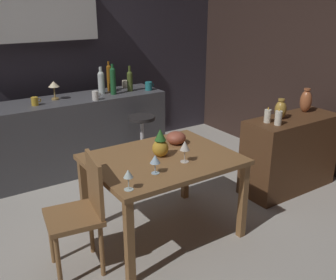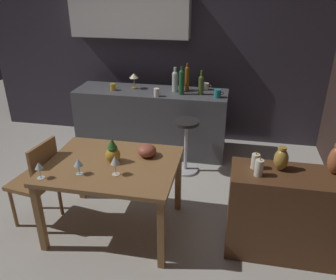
{
  "view_description": "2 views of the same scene",
  "coord_description": "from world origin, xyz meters",
  "views": [
    {
      "loc": [
        -1.45,
        -2.8,
        1.99
      ],
      "look_at": [
        0.47,
        0.1,
        0.71
      ],
      "focal_mm": 40.91,
      "sensor_mm": 36.0,
      "label": 1
    },
    {
      "loc": [
        1.2,
        -2.9,
        2.29
      ],
      "look_at": [
        0.57,
        0.29,
        0.75
      ],
      "focal_mm": 36.51,
      "sensor_mm": 36.0,
      "label": 2
    }
  ],
  "objects": [
    {
      "name": "dining_table",
      "position": [
        0.15,
        -0.29,
        0.65
      ],
      "size": [
        1.21,
        0.95,
        0.74
      ],
      "color": "olive",
      "rests_on": "ground_plane"
    },
    {
      "name": "vase_brass",
      "position": [
        1.65,
        -0.25,
        0.92
      ],
      "size": [
        0.12,
        0.12,
        0.21
      ],
      "color": "#B78C38",
      "rests_on": "sideboard_cabinet"
    },
    {
      "name": "pineapple_centerpiece",
      "position": [
        0.16,
        -0.26,
        0.84
      ],
      "size": [
        0.14,
        0.14,
        0.24
      ],
      "color": "gold",
      "rests_on": "dining_table"
    },
    {
      "name": "cup_white",
      "position": [
        0.23,
        1.25,
        0.95
      ],
      "size": [
        0.11,
        0.07,
        0.11
      ],
      "color": "white",
      "rests_on": "kitchen_counter"
    },
    {
      "name": "pillar_candle_short",
      "position": [
        1.44,
        -0.26,
        0.89
      ],
      "size": [
        0.07,
        0.07,
        0.16
      ],
      "color": "white",
      "rests_on": "sideboard_cabinet"
    },
    {
      "name": "kitchen_counter",
      "position": [
        0.09,
        1.48,
        0.45
      ],
      "size": [
        2.1,
        0.6,
        0.9
      ],
      "primitive_type": "cube",
      "color": "#4C4C51",
      "rests_on": "ground_plane"
    },
    {
      "name": "chair_near_window",
      "position": [
        -0.6,
        -0.35,
        0.51
      ],
      "size": [
        0.46,
        0.46,
        0.92
      ],
      "color": "olive",
      "rests_on": "ground_plane"
    },
    {
      "name": "fruit_bowl",
      "position": [
        0.44,
        -0.09,
        0.8
      ],
      "size": [
        0.18,
        0.18,
        0.12
      ],
      "primitive_type": "ellipsoid",
      "color": "#9E4C38",
      "rests_on": "dining_table"
    },
    {
      "name": "sideboard_cabinet",
      "position": [
        1.79,
        -0.31,
        0.41
      ],
      "size": [
        1.1,
        0.44,
        0.82
      ],
      "primitive_type": "cube",
      "color": "#56351E",
      "rests_on": "ground_plane"
    },
    {
      "name": "wine_bottle_olive",
      "position": [
        0.79,
        1.45,
        1.04
      ],
      "size": [
        0.07,
        0.07,
        0.32
      ],
      "color": "#475623",
      "rests_on": "kitchen_counter"
    },
    {
      "name": "wine_glass_center",
      "position": [
        -0.36,
        -0.65,
        0.86
      ],
      "size": [
        0.07,
        0.07,
        0.15
      ],
      "color": "silver",
      "rests_on": "dining_table"
    },
    {
      "name": "wall_kitchen_back",
      "position": [
        -0.06,
        2.08,
        1.41
      ],
      "size": [
        5.2,
        0.33,
        2.6
      ],
      "color": "#38333D",
      "rests_on": "ground_plane"
    },
    {
      "name": "cup_cream",
      "position": [
        0.83,
        1.67,
        0.95
      ],
      "size": [
        0.12,
        0.08,
        0.09
      ],
      "color": "beige",
      "rests_on": "kitchen_counter"
    },
    {
      "name": "vase_copper",
      "position": [
        2.08,
        -0.22,
        0.95
      ],
      "size": [
        0.13,
        0.13,
        0.26
      ],
      "color": "#B26038",
      "rests_on": "sideboard_cabinet"
    },
    {
      "name": "wine_glass_right",
      "position": [
        -0.06,
        -0.53,
        0.85
      ],
      "size": [
        0.08,
        0.08,
        0.15
      ],
      "color": "silver",
      "rests_on": "dining_table"
    },
    {
      "name": "pillar_candle_tall",
      "position": [
        1.46,
        -0.38,
        0.89
      ],
      "size": [
        0.07,
        0.07,
        0.17
      ],
      "color": "white",
      "rests_on": "sideboard_cabinet"
    },
    {
      "name": "counter_lamp",
      "position": [
        -0.15,
        1.53,
        1.06
      ],
      "size": [
        0.13,
        0.13,
        0.22
      ],
      "color": "#A58447",
      "rests_on": "kitchen_counter"
    },
    {
      "name": "bar_stool",
      "position": [
        0.67,
        0.96,
        0.38
      ],
      "size": [
        0.34,
        0.34,
        0.71
      ],
      "color": "#262323",
      "rests_on": "ground_plane"
    },
    {
      "name": "wine_bottle_green",
      "position": [
        0.53,
        1.4,
        1.08
      ],
      "size": [
        0.07,
        0.07,
        0.37
      ],
      "color": "#1E592D",
      "rests_on": "kitchen_counter"
    },
    {
      "name": "cup_mustard",
      "position": [
        -0.42,
        1.4,
        0.95
      ],
      "size": [
        0.11,
        0.07,
        0.09
      ],
      "color": "gold",
      "rests_on": "kitchen_counter"
    },
    {
      "name": "wine_glass_left",
      "position": [
        0.26,
        -0.47,
        0.88
      ],
      "size": [
        0.08,
        0.08,
        0.18
      ],
      "color": "silver",
      "rests_on": "dining_table"
    },
    {
      "name": "wall_side_right",
      "position": [
        2.55,
        0.3,
        1.3
      ],
      "size": [
        0.1,
        4.4,
        2.6
      ],
      "primitive_type": "cube",
      "color": "#33231E",
      "rests_on": "ground_plane"
    },
    {
      "name": "wine_bottle_clear",
      "position": [
        0.43,
        1.51,
        1.06
      ],
      "size": [
        0.08,
        0.08,
        0.33
      ],
      "color": "silver",
      "rests_on": "kitchen_counter"
    },
    {
      "name": "cup_teal",
      "position": [
        1.01,
        1.36,
        0.95
      ],
      "size": [
        0.13,
        0.09,
        0.11
      ],
      "color": "teal",
      "rests_on": "kitchen_counter"
    },
    {
      "name": "ground_plane",
      "position": [
        0.0,
        0.0,
        0.0
      ],
      "size": [
        9.0,
        9.0,
        0.0
      ],
      "primitive_type": "plane",
      "color": "#B7B2A8"
    },
    {
      "name": "wine_bottle_amber",
      "position": [
        0.58,
        1.6,
        1.08
      ],
      "size": [
        0.06,
        0.06,
        0.37
      ],
      "color": "#8C5114",
      "rests_on": "kitchen_counter"
    }
  ]
}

